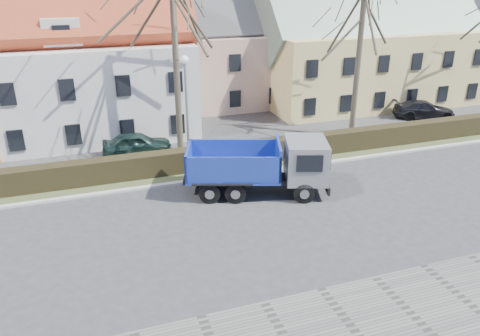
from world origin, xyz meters
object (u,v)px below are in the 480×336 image
object	(u,v)px
parked_car_b	(424,110)
cart_frame	(197,183)
dump_truck	(252,166)
parked_car_a	(137,144)
streetlight	(187,112)

from	to	relation	value
parked_car_b	cart_frame	bearing A→B (deg)	130.45
dump_truck	parked_car_a	world-z (taller)	dump_truck
streetlight	parked_car_a	bearing A→B (deg)	134.87
dump_truck	parked_car_b	bearing A→B (deg)	43.91
streetlight	cart_frame	bearing A→B (deg)	-95.88
dump_truck	cart_frame	world-z (taller)	dump_truck
cart_frame	streetlight	bearing A→B (deg)	84.12
parked_car_a	parked_car_b	size ratio (longest dim) A/B	0.91
parked_car_a	parked_car_b	world-z (taller)	parked_car_a
dump_truck	parked_car_b	world-z (taller)	dump_truck
dump_truck	streetlight	size ratio (longest dim) A/B	1.14
cart_frame	parked_car_a	size ratio (longest dim) A/B	0.15
parked_car_a	streetlight	bearing A→B (deg)	-130.73
dump_truck	parked_car_a	xyz separation A→B (m)	(-4.88, 7.38, -0.76)
parked_car_b	dump_truck	bearing A→B (deg)	137.03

